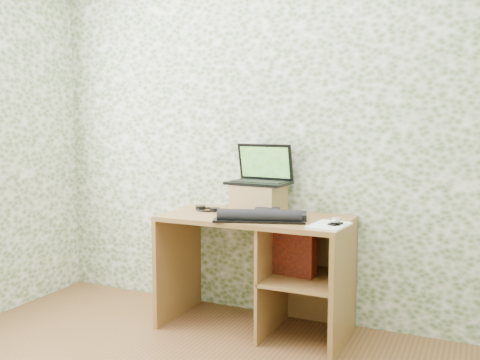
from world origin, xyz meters
The scene contains 10 objects.
wall_back centered at (0.00, 1.75, 1.30)m, with size 3.50×3.50×0.00m, color white.
desk centered at (0.08, 1.47, 0.48)m, with size 1.20×0.60×0.75m.
riser centered at (-0.04, 1.58, 0.84)m, with size 0.31×0.26×0.19m, color #9B7445.
laptop centered at (-0.04, 1.63, 1.00)m, with size 0.42×0.31×0.27m.
keyboard centered at (0.10, 1.33, 0.78)m, with size 0.56×0.43×0.08m.
headphones centered at (-0.38, 1.50, 0.76)m, with size 0.20×0.18×0.02m.
notepad centered at (0.52, 1.30, 0.76)m, with size 0.19×0.28×0.01m, color white.
mouse centered at (0.56, 1.31, 0.78)m, with size 0.06×0.10×0.03m, color silver.
pen centered at (0.56, 1.33, 0.77)m, with size 0.01×0.01×0.13m, color black.
red_box centered at (0.27, 1.44, 0.55)m, with size 0.27×0.09×0.32m, color maroon.
Camera 1 is at (1.33, -1.69, 1.37)m, focal length 40.00 mm.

